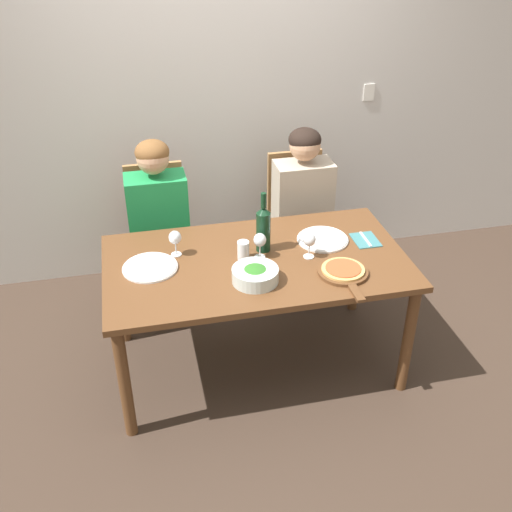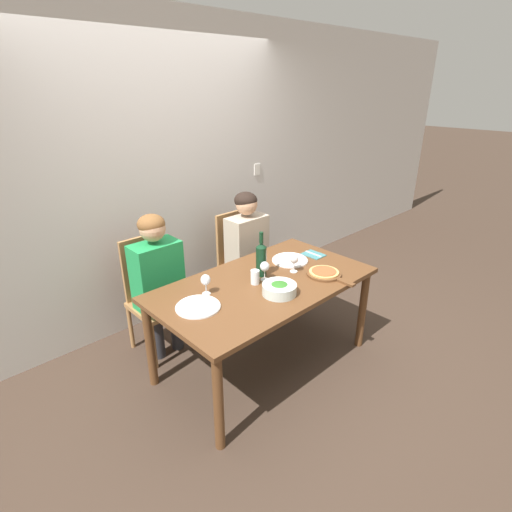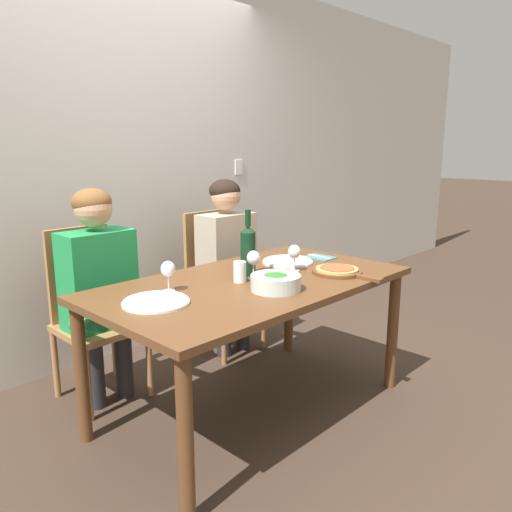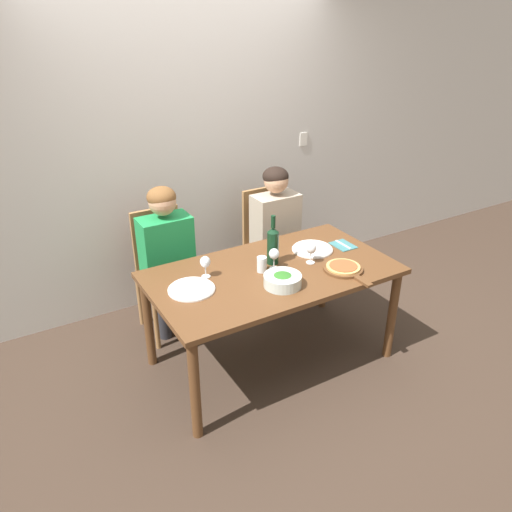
% 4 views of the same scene
% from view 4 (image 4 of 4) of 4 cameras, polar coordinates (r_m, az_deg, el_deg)
% --- Properties ---
extents(ground_plane, '(40.00, 40.00, 0.00)m').
position_cam_4_polar(ground_plane, '(3.79, 1.71, -11.63)').
color(ground_plane, '#3D2D23').
extents(back_wall, '(10.00, 0.06, 2.70)m').
position_cam_4_polar(back_wall, '(4.21, -7.34, 12.74)').
color(back_wall, silver).
rests_on(back_wall, ground).
extents(dining_table, '(1.67, 0.92, 0.74)m').
position_cam_4_polar(dining_table, '(3.42, 1.86, -2.90)').
color(dining_table, brown).
rests_on(dining_table, ground).
extents(chair_left, '(0.42, 0.42, 0.97)m').
position_cam_4_polar(chair_left, '(3.96, -10.48, -1.47)').
color(chair_left, '#9E7042').
rests_on(chair_left, ground).
extents(chair_right, '(0.42, 0.42, 0.97)m').
position_cam_4_polar(chair_right, '(4.33, 1.45, 1.53)').
color(chair_right, '#9E7042').
rests_on(chair_right, ground).
extents(person_woman, '(0.47, 0.51, 1.21)m').
position_cam_4_polar(person_woman, '(3.77, -10.11, 0.70)').
color(person_woman, '#28282D').
rests_on(person_woman, ground).
extents(person_man, '(0.47, 0.51, 1.21)m').
position_cam_4_polar(person_man, '(4.15, 2.35, 3.64)').
color(person_man, '#28282D').
rests_on(person_man, ground).
extents(wine_bottle, '(0.08, 0.08, 0.36)m').
position_cam_4_polar(wine_bottle, '(3.42, 1.94, 1.31)').
color(wine_bottle, black).
rests_on(wine_bottle, dining_table).
extents(broccoli_bowl, '(0.24, 0.24, 0.08)m').
position_cam_4_polar(broccoli_bowl, '(3.19, 3.05, -2.78)').
color(broccoli_bowl, silver).
rests_on(broccoli_bowl, dining_table).
extents(dinner_plate_left, '(0.30, 0.30, 0.02)m').
position_cam_4_polar(dinner_plate_left, '(3.17, -7.38, -3.75)').
color(dinner_plate_left, white).
rests_on(dinner_plate_left, dining_table).
extents(dinner_plate_right, '(0.30, 0.30, 0.02)m').
position_cam_4_polar(dinner_plate_right, '(3.68, 6.46, 0.81)').
color(dinner_plate_right, white).
rests_on(dinner_plate_right, dining_table).
extents(pizza_on_board, '(0.27, 0.41, 0.04)m').
position_cam_4_polar(pizza_on_board, '(3.43, 10.04, -1.41)').
color(pizza_on_board, brown).
rests_on(pizza_on_board, dining_table).
extents(wine_glass_left, '(0.07, 0.07, 0.15)m').
position_cam_4_polar(wine_glass_left, '(3.27, -5.82, -0.78)').
color(wine_glass_left, silver).
rests_on(wine_glass_left, dining_table).
extents(wine_glass_right, '(0.07, 0.07, 0.15)m').
position_cam_4_polar(wine_glass_right, '(3.45, 6.32, 0.76)').
color(wine_glass_right, silver).
rests_on(wine_glass_right, dining_table).
extents(wine_glass_centre, '(0.07, 0.07, 0.15)m').
position_cam_4_polar(wine_glass_centre, '(3.36, 2.08, 0.13)').
color(wine_glass_centre, silver).
rests_on(wine_glass_centre, dining_table).
extents(water_tumbler, '(0.07, 0.07, 0.11)m').
position_cam_4_polar(water_tumbler, '(3.34, 0.66, -0.96)').
color(water_tumbler, silver).
rests_on(water_tumbler, dining_table).
extents(fork_on_napkin, '(0.14, 0.18, 0.01)m').
position_cam_4_polar(fork_on_napkin, '(3.79, 9.93, 1.23)').
color(fork_on_napkin, '#387075').
rests_on(fork_on_napkin, dining_table).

